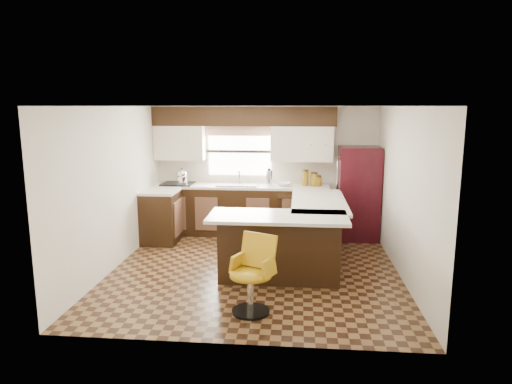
# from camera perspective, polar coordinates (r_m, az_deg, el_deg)

# --- Properties ---
(floor) EXTENTS (4.40, 4.40, 0.00)m
(floor) POSITION_cam_1_polar(r_m,az_deg,el_deg) (6.92, -0.14, -9.62)
(floor) COLOR #49301A
(floor) RESTS_ON ground
(ceiling) EXTENTS (4.40, 4.40, 0.00)m
(ceiling) POSITION_cam_1_polar(r_m,az_deg,el_deg) (6.49, -0.15, 10.68)
(ceiling) COLOR silver
(ceiling) RESTS_ON wall_back
(wall_back) EXTENTS (4.40, 0.00, 4.40)m
(wall_back) POSITION_cam_1_polar(r_m,az_deg,el_deg) (8.77, 1.23, 2.80)
(wall_back) COLOR beige
(wall_back) RESTS_ON floor
(wall_front) EXTENTS (4.40, 0.00, 4.40)m
(wall_front) POSITION_cam_1_polar(r_m,az_deg,el_deg) (4.47, -2.84, -4.89)
(wall_front) COLOR beige
(wall_front) RESTS_ON floor
(wall_left) EXTENTS (0.00, 4.40, 4.40)m
(wall_left) POSITION_cam_1_polar(r_m,az_deg,el_deg) (7.11, -17.24, 0.48)
(wall_left) COLOR beige
(wall_left) RESTS_ON floor
(wall_right) EXTENTS (0.00, 4.40, 4.40)m
(wall_right) POSITION_cam_1_polar(r_m,az_deg,el_deg) (6.74, 17.94, -0.11)
(wall_right) COLOR beige
(wall_right) RESTS_ON floor
(base_cab_back) EXTENTS (3.30, 0.60, 0.90)m
(base_cab_back) POSITION_cam_1_polar(r_m,az_deg,el_deg) (8.65, -1.91, -2.36)
(base_cab_back) COLOR black
(base_cab_back) RESTS_ON floor
(base_cab_left) EXTENTS (0.60, 0.70, 0.90)m
(base_cab_left) POSITION_cam_1_polar(r_m,az_deg,el_deg) (8.31, -11.77, -3.12)
(base_cab_left) COLOR black
(base_cab_left) RESTS_ON floor
(counter_back) EXTENTS (3.30, 0.60, 0.04)m
(counter_back) POSITION_cam_1_polar(r_m,az_deg,el_deg) (8.56, -1.93, 0.72)
(counter_back) COLOR silver
(counter_back) RESTS_ON base_cab_back
(counter_left) EXTENTS (0.60, 0.70, 0.04)m
(counter_left) POSITION_cam_1_polar(r_m,az_deg,el_deg) (8.21, -11.89, 0.08)
(counter_left) COLOR silver
(counter_left) RESTS_ON base_cab_left
(soffit) EXTENTS (3.40, 0.35, 0.36)m
(soffit) POSITION_cam_1_polar(r_m,az_deg,el_deg) (8.55, -1.54, 9.46)
(soffit) COLOR black
(soffit) RESTS_ON wall_back
(upper_cab_left) EXTENTS (0.94, 0.35, 0.64)m
(upper_cab_left) POSITION_cam_1_polar(r_m,az_deg,el_deg) (8.80, -9.48, 6.09)
(upper_cab_left) COLOR beige
(upper_cab_left) RESTS_ON wall_back
(upper_cab_right) EXTENTS (1.14, 0.35, 0.64)m
(upper_cab_right) POSITION_cam_1_polar(r_m,az_deg,el_deg) (8.51, 5.75, 6.04)
(upper_cab_right) COLOR beige
(upper_cab_right) RESTS_ON wall_back
(window_pane) EXTENTS (1.20, 0.02, 0.90)m
(window_pane) POSITION_cam_1_polar(r_m,az_deg,el_deg) (8.75, -2.05, 5.09)
(window_pane) COLOR white
(window_pane) RESTS_ON wall_back
(valance) EXTENTS (1.30, 0.06, 0.18)m
(valance) POSITION_cam_1_polar(r_m,az_deg,el_deg) (8.69, -2.10, 7.63)
(valance) COLOR #D19B93
(valance) RESTS_ON wall_back
(sink) EXTENTS (0.75, 0.45, 0.03)m
(sink) POSITION_cam_1_polar(r_m,az_deg,el_deg) (8.54, -2.28, 0.95)
(sink) COLOR #B2B2B7
(sink) RESTS_ON counter_back
(dishwasher) EXTENTS (0.58, 0.03, 0.78)m
(dishwasher) POSITION_cam_1_polar(r_m,az_deg,el_deg) (8.31, 4.71, -3.07)
(dishwasher) COLOR black
(dishwasher) RESTS_ON floor
(cooktop) EXTENTS (0.58, 0.50, 0.02)m
(cooktop) POSITION_cam_1_polar(r_m,az_deg,el_deg) (8.76, -9.76, 1.04)
(cooktop) COLOR black
(cooktop) RESTS_ON counter_back
(peninsula_long) EXTENTS (0.60, 1.95, 0.90)m
(peninsula_long) POSITION_cam_1_polar(r_m,az_deg,el_deg) (7.35, 7.35, -4.79)
(peninsula_long) COLOR black
(peninsula_long) RESTS_ON floor
(peninsula_return) EXTENTS (1.65, 0.60, 0.90)m
(peninsula_return) POSITION_cam_1_polar(r_m,az_deg,el_deg) (6.42, 2.92, -7.02)
(peninsula_return) COLOR black
(peninsula_return) RESTS_ON floor
(counter_pen_long) EXTENTS (0.84, 1.95, 0.04)m
(counter_pen_long) POSITION_cam_1_polar(r_m,az_deg,el_deg) (7.25, 7.84, -1.19)
(counter_pen_long) COLOR silver
(counter_pen_long) RESTS_ON peninsula_long
(counter_pen_return) EXTENTS (1.89, 0.84, 0.04)m
(counter_pen_return) POSITION_cam_1_polar(r_m,az_deg,el_deg) (6.20, 2.74, -3.11)
(counter_pen_return) COLOR silver
(counter_pen_return) RESTS_ON peninsula_return
(refrigerator) EXTENTS (0.72, 0.70, 1.69)m
(refrigerator) POSITION_cam_1_polar(r_m,az_deg,el_deg) (8.51, 12.66, -0.12)
(refrigerator) COLOR black
(refrigerator) RESTS_ON floor
(bar_chair) EXTENTS (0.65, 0.65, 0.92)m
(bar_chair) POSITION_cam_1_polar(r_m,az_deg,el_deg) (5.39, -0.68, -10.39)
(bar_chair) COLOR #BD8C0F
(bar_chair) RESTS_ON floor
(kettle) EXTENTS (0.21, 0.21, 0.29)m
(kettle) POSITION_cam_1_polar(r_m,az_deg,el_deg) (8.72, -9.22, 2.04)
(kettle) COLOR silver
(kettle) RESTS_ON cooktop
(percolator) EXTENTS (0.13, 0.13, 0.29)m
(percolator) POSITION_cam_1_polar(r_m,az_deg,el_deg) (8.48, 1.63, 1.78)
(percolator) COLOR silver
(percolator) RESTS_ON counter_back
(mixing_bowl) EXTENTS (0.27, 0.27, 0.06)m
(mixing_bowl) POSITION_cam_1_polar(r_m,az_deg,el_deg) (8.48, 3.49, 1.00)
(mixing_bowl) COLOR white
(mixing_bowl) RESTS_ON counter_back
(canister_large) EXTENTS (0.12, 0.12, 0.28)m
(canister_large) POSITION_cam_1_polar(r_m,az_deg,el_deg) (8.48, 6.18, 1.68)
(canister_large) COLOR brown
(canister_large) RESTS_ON counter_back
(canister_med) EXTENTS (0.14, 0.14, 0.23)m
(canister_med) POSITION_cam_1_polar(r_m,az_deg,el_deg) (8.49, 7.27, 1.51)
(canister_med) COLOR brown
(canister_med) RESTS_ON counter_back
(canister_small) EXTENTS (0.12, 0.12, 0.17)m
(canister_small) POSITION_cam_1_polar(r_m,az_deg,el_deg) (8.50, 7.80, 1.30)
(canister_small) COLOR brown
(canister_small) RESTS_ON counter_back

